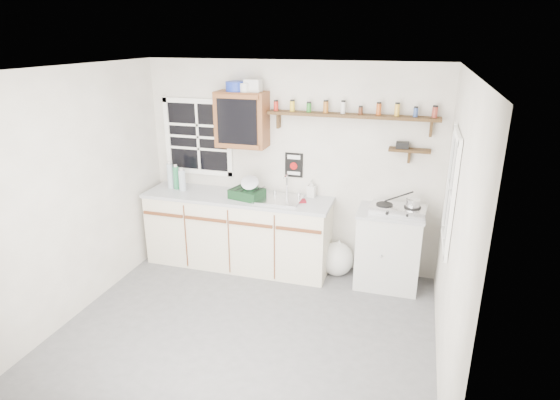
{
  "coord_description": "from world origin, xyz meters",
  "views": [
    {
      "loc": [
        1.44,
        -3.69,
        2.77
      ],
      "look_at": [
        0.18,
        0.55,
        1.2
      ],
      "focal_mm": 30.0,
      "sensor_mm": 36.0,
      "label": 1
    }
  ],
  "objects_px": {
    "right_cabinet": "(388,248)",
    "hotplate": "(398,209)",
    "dish_rack": "(248,191)",
    "main_cabinet": "(238,231)",
    "spice_shelf": "(352,115)",
    "upper_cabinet": "(242,120)"
  },
  "relations": [
    {
      "from": "main_cabinet",
      "to": "hotplate",
      "type": "height_order",
      "value": "hotplate"
    },
    {
      "from": "upper_cabinet",
      "to": "hotplate",
      "type": "bearing_deg",
      "value": -4.23
    },
    {
      "from": "hotplate",
      "to": "right_cabinet",
      "type": "bearing_deg",
      "value": 168.53
    },
    {
      "from": "spice_shelf",
      "to": "dish_rack",
      "type": "bearing_deg",
      "value": -167.48
    },
    {
      "from": "upper_cabinet",
      "to": "spice_shelf",
      "type": "xyz_separation_m",
      "value": [
        1.27,
        0.07,
        0.11
      ]
    },
    {
      "from": "dish_rack",
      "to": "hotplate",
      "type": "distance_m",
      "value": 1.74
    },
    {
      "from": "upper_cabinet",
      "to": "hotplate",
      "type": "xyz_separation_m",
      "value": [
        1.87,
        -0.14,
        -0.88
      ]
    },
    {
      "from": "spice_shelf",
      "to": "hotplate",
      "type": "distance_m",
      "value": 1.17
    },
    {
      "from": "main_cabinet",
      "to": "right_cabinet",
      "type": "height_order",
      "value": "main_cabinet"
    },
    {
      "from": "right_cabinet",
      "to": "dish_rack",
      "type": "relative_size",
      "value": 2.11
    },
    {
      "from": "upper_cabinet",
      "to": "spice_shelf",
      "type": "height_order",
      "value": "upper_cabinet"
    },
    {
      "from": "main_cabinet",
      "to": "right_cabinet",
      "type": "relative_size",
      "value": 2.54
    },
    {
      "from": "upper_cabinet",
      "to": "spice_shelf",
      "type": "distance_m",
      "value": 1.28
    },
    {
      "from": "hotplate",
      "to": "dish_rack",
      "type": "bearing_deg",
      "value": -173.84
    },
    {
      "from": "main_cabinet",
      "to": "upper_cabinet",
      "type": "bearing_deg",
      "value": 76.32
    },
    {
      "from": "right_cabinet",
      "to": "hotplate",
      "type": "bearing_deg",
      "value": -16.06
    },
    {
      "from": "right_cabinet",
      "to": "dish_rack",
      "type": "bearing_deg",
      "value": -177.69
    },
    {
      "from": "dish_rack",
      "to": "main_cabinet",
      "type": "bearing_deg",
      "value": 179.21
    },
    {
      "from": "upper_cabinet",
      "to": "spice_shelf",
      "type": "relative_size",
      "value": 0.34
    },
    {
      "from": "upper_cabinet",
      "to": "right_cabinet",
      "type": "bearing_deg",
      "value": -3.76
    },
    {
      "from": "main_cabinet",
      "to": "dish_rack",
      "type": "height_order",
      "value": "dish_rack"
    },
    {
      "from": "upper_cabinet",
      "to": "dish_rack",
      "type": "bearing_deg",
      "value": -55.81
    }
  ]
}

